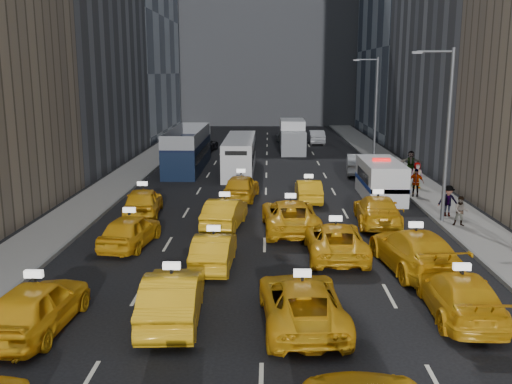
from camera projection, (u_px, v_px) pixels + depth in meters
The scene contains 35 objects.
ground at pixel (263, 318), 18.46m from camera, with size 160.00×160.00×0.00m, color black.
sidewalk_west at pixel (128, 176), 43.12m from camera, with size 3.00×90.00×0.15m, color gray.
sidewalk_east at pixel (406, 177), 42.67m from camera, with size 3.00×90.00×0.15m, color gray.
curb_west at pixel (147, 176), 43.09m from camera, with size 0.15×90.00×0.18m, color slate.
curb_east at pixel (387, 177), 42.69m from camera, with size 0.15×90.00×0.18m, color slate.
streetlight_near at pixel (446, 130), 28.98m from camera, with size 2.15×0.22×9.00m.
streetlight_far at pixel (374, 106), 48.54m from camera, with size 2.15×0.22×9.00m.
taxi_4 at pixel (36, 306), 17.41m from camera, with size 1.92×4.78×1.63m, color #EAA413.
taxi_5 at pixel (173, 297), 18.14m from camera, with size 1.72×4.94×1.63m, color #EAA413.
taxi_6 at pixel (302, 302), 17.87m from camera, with size 2.47×5.35×1.49m, color #EAA413.
taxi_7 at pixel (460, 295), 18.50m from camera, with size 2.06×5.07×1.47m, color #EAA413.
taxi_8 at pixel (130, 231), 25.87m from camera, with size 1.77×4.41×1.50m, color #EAA413.
taxi_9 at pixel (214, 250), 23.16m from camera, with size 1.51×4.32×1.42m, color #EAA413.
taxi_10 at pixel (335, 240), 24.53m from camera, with size 2.43×5.26×1.46m, color #EAA413.
taxi_11 at pixel (414, 250), 22.77m from camera, with size 2.34×5.76×1.67m, color #EAA413.
taxi_12 at pixel (143, 202), 31.45m from camera, with size 1.87×4.66×1.59m, color #EAA413.
taxi_13 at pixel (225, 213), 29.06m from camera, with size 1.61×4.62×1.52m, color #EAA413.
taxi_14 at pixel (290, 216), 28.41m from camera, with size 2.64×5.71×1.59m, color #EAA413.
taxi_15 at pixel (377, 210), 29.59m from camera, with size 2.15×5.29×1.54m, color #EAA413.
taxi_16 at pixel (241, 187), 35.42m from camera, with size 1.89×4.70×1.60m, color #EAA413.
taxi_17 at pixel (308, 191), 34.88m from camera, with size 1.45×4.15×1.37m, color #EAA413.
nypd_van at pixel (381, 180), 35.75m from camera, with size 2.50×5.98×2.54m.
double_decker at pixel (188, 149), 46.35m from camera, with size 3.46×11.38×3.26m.
city_bus at pixel (240, 155), 45.01m from camera, with size 2.33×10.65×2.74m.
box_truck at pixel (292, 137), 56.14m from camera, with size 3.15×7.07×3.13m.
misc_car_0 at pixel (358, 164), 44.18m from camera, with size 1.70×4.87×1.60m, color #919598.
misc_car_1 at pixel (204, 145), 56.94m from camera, with size 2.20×4.77×1.33m, color black.
misc_car_2 at pixel (288, 136), 62.87m from camera, with size 2.22×5.46×1.59m, color slate.
misc_car_3 at pixel (248, 137), 62.65m from camera, with size 1.68×4.18×1.43m, color black.
misc_car_4 at pixel (316, 137), 62.86m from camera, with size 1.61×4.62×1.52m, color #96979D.
pedestrian_1 at pixel (461, 211), 28.80m from camera, with size 0.74×0.41×1.53m, color gray.
pedestrian_2 at pixel (448, 201), 30.74m from camera, with size 1.09×0.45×1.69m, color gray.
pedestrian_3 at pixel (416, 183), 35.64m from camera, with size 1.03×0.47×1.75m, color gray.
pedestrian_4 at pixel (417, 175), 38.20m from camera, with size 0.85×0.46×1.74m, color gray.
pedestrian_5 at pixel (411, 162), 43.36m from camera, with size 1.66×0.48×1.79m, color gray.
Camera 1 is at (0.16, -17.21, 7.84)m, focal length 40.00 mm.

